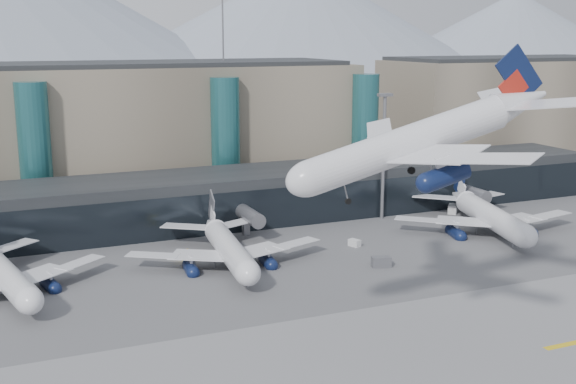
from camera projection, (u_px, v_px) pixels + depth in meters
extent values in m
plane|color=#515154|center=(367.00, 324.00, 93.94)|extent=(900.00, 900.00, 0.00)
cube|color=slate|center=(433.00, 373.00, 80.43)|extent=(400.00, 40.00, 0.04)
cube|color=gold|center=(571.00, 343.00, 88.03)|extent=(8.00, 1.00, 0.02)
cube|color=black|center=(227.00, 197.00, 145.09)|extent=(170.00, 18.00, 10.00)
cube|color=black|center=(242.00, 212.00, 137.29)|extent=(170.00, 0.40, 8.00)
cylinder|color=slate|center=(246.00, 213.00, 135.36)|extent=(2.80, 14.00, 2.80)
cube|color=slate|center=(246.00, 229.00, 136.00)|extent=(1.20, 1.20, 2.40)
cylinder|color=slate|center=(466.00, 191.00, 154.36)|extent=(2.80, 14.00, 2.80)
cube|color=slate|center=(465.00, 205.00, 155.00)|extent=(1.20, 1.20, 2.40)
cube|color=gray|center=(76.00, 135.00, 162.28)|extent=(130.00, 30.00, 30.00)
cube|color=black|center=(72.00, 65.00, 158.98)|extent=(123.50, 28.00, 1.00)
cube|color=gray|center=(506.00, 113.00, 207.88)|extent=(70.00, 30.00, 30.00)
cube|color=black|center=(509.00, 58.00, 204.59)|extent=(66.50, 28.00, 1.00)
cylinder|color=#235E63|center=(35.00, 152.00, 144.28)|extent=(6.40, 6.40, 28.00)
cylinder|color=#235E63|center=(226.00, 141.00, 159.49)|extent=(6.40, 6.40, 28.00)
cylinder|color=#235E63|center=(365.00, 133.00, 172.79)|extent=(6.40, 6.40, 28.00)
cylinder|color=slate|center=(223.00, 30.00, 170.69)|extent=(0.40, 0.40, 16.00)
cone|color=gray|center=(303.00, 27.00, 487.81)|extent=(340.00, 340.00, 85.00)
cone|color=gray|center=(515.00, 38.00, 557.81)|extent=(300.00, 300.00, 70.00)
cylinder|color=slate|center=(383.00, 158.00, 145.90)|extent=(0.70, 0.70, 25.00)
cube|color=slate|center=(385.00, 95.00, 143.18)|extent=(3.00, 1.20, 0.60)
cylinder|color=silver|center=(421.00, 127.00, 81.93)|extent=(24.64, 5.30, 4.05)
ellipsoid|color=silver|center=(322.00, 132.00, 77.85)|extent=(5.88, 4.34, 4.05)
cone|color=silver|center=(536.00, 120.00, 87.13)|extent=(7.19, 4.41, 4.05)
cube|color=silver|center=(479.00, 143.00, 74.63)|extent=(12.07, 18.43, 0.20)
cylinder|color=#0E193E|center=(455.00, 160.00, 76.53)|extent=(5.00, 2.48, 2.23)
cube|color=silver|center=(564.00, 123.00, 82.59)|extent=(7.02, 9.71, 0.16)
cube|color=silver|center=(398.00, 124.00, 90.68)|extent=(13.44, 18.23, 0.20)
cylinder|color=#0E193E|center=(395.00, 143.00, 88.73)|extent=(5.00, 2.48, 2.23)
cube|color=silver|center=(510.00, 114.00, 91.58)|extent=(7.67, 9.59, 0.16)
cube|color=#0E193E|center=(540.00, 93.00, 86.56)|extent=(6.06, 0.55, 7.14)
cube|color=#AB2015|center=(532.00, 104.00, 86.47)|extent=(4.06, 0.49, 3.90)
cylinder|color=slate|center=(352.00, 154.00, 79.63)|extent=(0.16, 0.16, 3.24)
cylinder|color=black|center=(352.00, 167.00, 79.93)|extent=(0.73, 0.29, 0.72)
cylinder|color=black|center=(439.00, 166.00, 80.90)|extent=(0.94, 0.41, 0.93)
cylinder|color=black|center=(417.00, 159.00, 85.37)|extent=(0.94, 0.41, 0.93)
cylinder|color=silver|center=(3.00, 266.00, 104.58)|extent=(8.27, 22.78, 3.73)
ellipsoid|color=silver|center=(24.00, 288.00, 95.55)|extent=(4.72, 5.87, 3.73)
cube|color=silver|center=(55.00, 258.00, 110.47)|extent=(16.13, 14.00, 0.19)
cylinder|color=#0E193E|center=(46.00, 274.00, 108.77)|extent=(2.93, 4.82, 2.05)
cube|color=silver|center=(9.00, 236.00, 118.61)|extent=(8.47, 7.82, 0.15)
cylinder|color=slate|center=(19.00, 297.00, 98.77)|extent=(0.15, 0.15, 2.98)
cylinder|color=black|center=(19.00, 306.00, 99.05)|extent=(0.37, 0.70, 0.66)
cylinder|color=black|center=(19.00, 285.00, 107.39)|extent=(0.50, 0.90, 0.85)
cylinder|color=silver|center=(227.00, 239.00, 117.54)|extent=(6.37, 23.76, 3.89)
ellipsoid|color=silver|center=(244.00, 260.00, 106.56)|extent=(4.45, 5.83, 3.89)
cone|color=silver|center=(210.00, 216.00, 131.62)|extent=(4.58, 7.08, 3.89)
cube|color=silver|center=(274.00, 236.00, 121.61)|extent=(17.71, 10.82, 0.19)
cylinder|color=#0E193E|center=(265.00, 251.00, 120.21)|extent=(2.63, 4.90, 2.14)
cube|color=silver|center=(235.00, 214.00, 132.90)|extent=(9.34, 6.36, 0.16)
cube|color=silver|center=(174.00, 244.00, 116.88)|extent=(17.30, 13.54, 0.19)
cylinder|color=#0E193E|center=(188.00, 257.00, 116.62)|extent=(2.63, 4.90, 2.14)
cube|color=silver|center=(184.00, 217.00, 130.25)|extent=(9.10, 7.67, 0.16)
cube|color=slate|center=(209.00, 199.00, 131.27)|extent=(0.85, 5.80, 6.85)
cube|color=silver|center=(210.00, 207.00, 130.58)|extent=(0.68, 3.89, 3.74)
cylinder|color=slate|center=(239.00, 269.00, 110.39)|extent=(0.16, 0.16, 3.11)
cylinder|color=black|center=(239.00, 278.00, 110.68)|extent=(0.32, 0.71, 0.69)
cylinder|color=black|center=(240.00, 259.00, 119.97)|extent=(0.44, 0.92, 0.89)
cylinder|color=black|center=(212.00, 262.00, 118.65)|extent=(0.44, 0.92, 0.89)
cylinder|color=silver|center=(488.00, 208.00, 137.28)|extent=(10.64, 25.96, 4.26)
ellipsoid|color=silver|center=(519.00, 225.00, 124.84)|extent=(5.64, 6.85, 4.26)
cone|color=silver|center=(456.00, 189.00, 153.23)|extent=(5.99, 8.19, 4.26)
cube|color=silver|center=(529.00, 208.00, 140.49)|extent=(19.20, 9.44, 0.21)
cylinder|color=#0E193E|center=(521.00, 221.00, 139.22)|extent=(3.57, 5.57, 2.34)
cube|color=silver|center=(479.00, 187.00, 153.90)|extent=(10.14, 5.78, 0.17)
cube|color=silver|center=(438.00, 211.00, 137.92)|extent=(18.13, 16.54, 0.21)
cylinder|color=#0E193E|center=(452.00, 223.00, 137.27)|extent=(3.57, 5.57, 2.34)
cube|color=silver|center=(433.00, 189.00, 152.47)|extent=(9.51, 9.18, 0.17)
cube|color=#0E193E|center=(456.00, 173.00, 152.86)|extent=(1.86, 6.22, 7.50)
cube|color=silver|center=(458.00, 180.00, 152.06)|extent=(1.37, 4.20, 4.10)
cylinder|color=slate|center=(508.00, 234.00, 129.16)|extent=(0.17, 0.17, 3.41)
cylinder|color=black|center=(507.00, 242.00, 129.48)|extent=(0.45, 0.80, 0.76)
cylinder|color=black|center=(497.00, 227.00, 139.61)|extent=(0.61, 1.04, 0.97)
cylinder|color=black|center=(472.00, 228.00, 138.89)|extent=(0.61, 1.04, 0.97)
cube|color=gold|center=(187.00, 256.00, 120.69)|extent=(2.05, 2.89, 1.54)
cube|color=#4E4F53|center=(381.00, 262.00, 117.17)|extent=(3.37, 2.31, 1.71)
cube|color=silver|center=(453.00, 209.00, 152.67)|extent=(3.40, 3.56, 1.84)
cube|color=silver|center=(355.00, 243.00, 128.67)|extent=(1.91, 2.43, 1.24)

